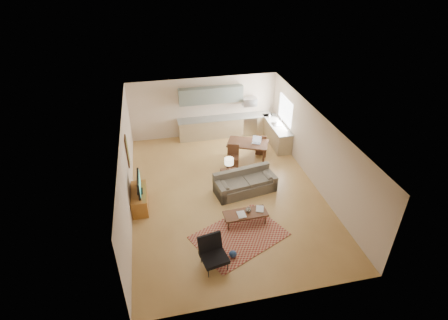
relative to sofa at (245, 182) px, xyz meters
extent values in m
plane|color=#B08346|center=(-0.67, 0.12, -0.39)|extent=(9.00, 9.00, 0.00)
plane|color=white|center=(-0.67, 0.12, 2.31)|extent=(9.00, 9.00, 0.00)
plane|color=beige|center=(-0.67, 4.62, 0.96)|extent=(6.50, 0.00, 6.50)
plane|color=beige|center=(-0.67, -4.38, 0.96)|extent=(6.50, 0.00, 6.50)
plane|color=beige|center=(-3.92, 0.12, 0.96)|extent=(0.00, 9.00, 9.00)
plane|color=beige|center=(2.58, 0.12, 0.96)|extent=(0.00, 9.00, 9.00)
cube|color=#A5A8AD|center=(1.33, 4.30, 0.06)|extent=(0.62, 0.62, 0.90)
cube|color=#A5A8AD|center=(1.33, 4.32, 1.16)|extent=(0.62, 0.40, 0.35)
cube|color=slate|center=(-0.37, 4.45, 1.56)|extent=(2.80, 0.34, 0.70)
cube|color=white|center=(2.56, 3.12, 1.16)|extent=(0.02, 1.40, 1.05)
cube|color=maroon|center=(-0.75, -2.13, -0.38)|extent=(3.12, 2.73, 0.02)
imported|color=maroon|center=(-0.70, -1.66, 0.04)|extent=(0.27, 0.35, 0.03)
imported|color=navy|center=(-0.05, -1.48, 0.03)|extent=(0.44, 0.48, 0.02)
imported|color=black|center=(-0.32, -1.54, 0.11)|extent=(0.21, 0.21, 0.18)
imported|color=beige|center=(2.16, 3.89, 0.63)|extent=(0.09, 0.09, 0.19)
camera|label=1|loc=(-2.84, -9.58, 7.16)|focal=28.00mm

